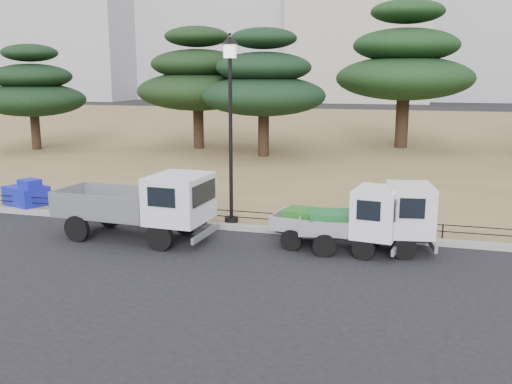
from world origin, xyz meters
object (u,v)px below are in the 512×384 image
(truck_large, at_px, (142,203))
(street_lamp, at_px, (230,99))
(tarp_pile, at_px, (27,194))
(truck_kei_front, at_px, (346,218))
(truck_kei_rear, at_px, (376,218))

(truck_large, relative_size, street_lamp, 0.81)
(tarp_pile, bearing_deg, truck_kei_front, -8.71)
(truck_large, bearing_deg, truck_kei_front, 8.98)
(truck_large, relative_size, truck_kei_rear, 1.25)
(truck_large, height_order, street_lamp, street_lamp)
(street_lamp, bearing_deg, truck_kei_rear, -16.22)
(truck_kei_front, bearing_deg, street_lamp, 166.64)
(truck_kei_front, bearing_deg, truck_kei_rear, 16.68)
(truck_large, distance_m, truck_kei_front, 5.53)
(street_lamp, bearing_deg, truck_large, -135.49)
(truck_kei_front, xyz_separation_m, truck_kei_rear, (0.76, 0.12, 0.03))
(truck_large, distance_m, street_lamp, 3.87)
(truck_large, bearing_deg, truck_kei_rear, 9.38)
(truck_kei_front, relative_size, truck_kei_rear, 0.95)
(truck_large, bearing_deg, tarp_pile, 161.20)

